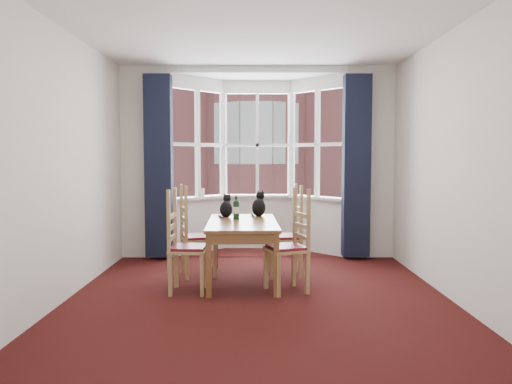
{
  "coord_description": "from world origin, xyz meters",
  "views": [
    {
      "loc": [
        -0.04,
        -5.1,
        1.48
      ],
      "look_at": [
        -0.02,
        1.05,
        1.05
      ],
      "focal_mm": 35.0,
      "sensor_mm": 36.0,
      "label": 1
    }
  ],
  "objects_px": {
    "chair_left_near": "(180,249)",
    "cat_right": "(259,206)",
    "chair_right_near": "(294,249)",
    "wine_bottle": "(236,209)",
    "chair_left_far": "(191,239)",
    "chair_right_far": "(291,238)",
    "cat_left": "(226,208)",
    "candle_tall": "(202,193)",
    "dining_table": "(242,228)"
  },
  "relations": [
    {
      "from": "chair_right_far",
      "to": "cat_left",
      "type": "xyz_separation_m",
      "value": [
        -0.82,
        0.15,
        0.36
      ]
    },
    {
      "from": "chair_left_far",
      "to": "cat_right",
      "type": "relative_size",
      "value": 2.67
    },
    {
      "from": "cat_left",
      "to": "cat_right",
      "type": "relative_size",
      "value": 0.91
    },
    {
      "from": "chair_left_near",
      "to": "chair_left_far",
      "type": "bearing_deg",
      "value": 87.82
    },
    {
      "from": "cat_left",
      "to": "dining_table",
      "type": "bearing_deg",
      "value": -62.75
    },
    {
      "from": "chair_left_far",
      "to": "wine_bottle",
      "type": "bearing_deg",
      "value": -2.57
    },
    {
      "from": "chair_right_far",
      "to": "cat_left",
      "type": "bearing_deg",
      "value": 169.46
    },
    {
      "from": "chair_right_far",
      "to": "cat_right",
      "type": "xyz_separation_m",
      "value": [
        -0.4,
        0.28,
        0.38
      ]
    },
    {
      "from": "chair_left_near",
      "to": "candle_tall",
      "type": "height_order",
      "value": "candle_tall"
    },
    {
      "from": "dining_table",
      "to": "candle_tall",
      "type": "xyz_separation_m",
      "value": [
        -0.66,
        1.8,
        0.29
      ]
    },
    {
      "from": "candle_tall",
      "to": "cat_right",
      "type": "bearing_deg",
      "value": -55.27
    },
    {
      "from": "chair_right_near",
      "to": "wine_bottle",
      "type": "xyz_separation_m",
      "value": [
        -0.66,
        0.64,
        0.38
      ]
    },
    {
      "from": "chair_right_near",
      "to": "chair_right_far",
      "type": "bearing_deg",
      "value": 88.07
    },
    {
      "from": "wine_bottle",
      "to": "chair_right_near",
      "type": "bearing_deg",
      "value": -44.18
    },
    {
      "from": "chair_left_far",
      "to": "cat_left",
      "type": "relative_size",
      "value": 2.94
    },
    {
      "from": "chair_left_near",
      "to": "chair_right_near",
      "type": "relative_size",
      "value": 1.0
    },
    {
      "from": "dining_table",
      "to": "candle_tall",
      "type": "distance_m",
      "value": 1.94
    },
    {
      "from": "chair_left_far",
      "to": "chair_right_far",
      "type": "relative_size",
      "value": 1.0
    },
    {
      "from": "dining_table",
      "to": "chair_left_near",
      "type": "distance_m",
      "value": 0.85
    },
    {
      "from": "cat_right",
      "to": "wine_bottle",
      "type": "bearing_deg",
      "value": -128.34
    },
    {
      "from": "chair_left_near",
      "to": "wine_bottle",
      "type": "xyz_separation_m",
      "value": [
        0.59,
        0.69,
        0.38
      ]
    },
    {
      "from": "chair_left_far",
      "to": "cat_left",
      "type": "bearing_deg",
      "value": 25.65
    },
    {
      "from": "chair_left_near",
      "to": "cat_right",
      "type": "relative_size",
      "value": 2.67
    },
    {
      "from": "chair_left_far",
      "to": "cat_right",
      "type": "xyz_separation_m",
      "value": [
        0.84,
        0.33,
        0.38
      ]
    },
    {
      "from": "cat_left",
      "to": "cat_right",
      "type": "height_order",
      "value": "cat_right"
    },
    {
      "from": "dining_table",
      "to": "chair_right_near",
      "type": "relative_size",
      "value": 1.68
    },
    {
      "from": "dining_table",
      "to": "chair_right_near",
      "type": "bearing_deg",
      "value": -37.9
    },
    {
      "from": "chair_left_far",
      "to": "dining_table",
      "type": "bearing_deg",
      "value": -18.66
    },
    {
      "from": "wine_bottle",
      "to": "candle_tall",
      "type": "distance_m",
      "value": 1.71
    },
    {
      "from": "chair_right_far",
      "to": "candle_tall",
      "type": "distance_m",
      "value": 2.04
    },
    {
      "from": "cat_right",
      "to": "dining_table",
      "type": "bearing_deg",
      "value": -110.15
    },
    {
      "from": "chair_left_far",
      "to": "candle_tall",
      "type": "distance_m",
      "value": 1.65
    },
    {
      "from": "chair_right_near",
      "to": "candle_tall",
      "type": "bearing_deg",
      "value": 118.97
    },
    {
      "from": "chair_left_far",
      "to": "chair_right_near",
      "type": "distance_m",
      "value": 1.39
    },
    {
      "from": "chair_right_near",
      "to": "cat_left",
      "type": "xyz_separation_m",
      "value": [
        -0.8,
        0.87,
        0.36
      ]
    },
    {
      "from": "wine_bottle",
      "to": "cat_right",
      "type": "bearing_deg",
      "value": 51.66
    },
    {
      "from": "wine_bottle",
      "to": "candle_tall",
      "type": "xyz_separation_m",
      "value": [
        -0.58,
        1.61,
        0.08
      ]
    },
    {
      "from": "chair_right_far",
      "to": "wine_bottle",
      "type": "xyz_separation_m",
      "value": [
        -0.69,
        -0.08,
        0.38
      ]
    },
    {
      "from": "chair_left_near",
      "to": "candle_tall",
      "type": "bearing_deg",
      "value": 89.9
    },
    {
      "from": "wine_bottle",
      "to": "chair_left_far",
      "type": "bearing_deg",
      "value": 177.43
    },
    {
      "from": "chair_left_near",
      "to": "cat_left",
      "type": "bearing_deg",
      "value": 63.86
    },
    {
      "from": "chair_left_near",
      "to": "chair_right_far",
      "type": "distance_m",
      "value": 1.49
    },
    {
      "from": "chair_right_near",
      "to": "candle_tall",
      "type": "distance_m",
      "value": 2.61
    },
    {
      "from": "dining_table",
      "to": "wine_bottle",
      "type": "xyz_separation_m",
      "value": [
        -0.08,
        0.19,
        0.21
      ]
    },
    {
      "from": "wine_bottle",
      "to": "cat_left",
      "type": "bearing_deg",
      "value": 120.55
    },
    {
      "from": "cat_left",
      "to": "chair_right_near",
      "type": "bearing_deg",
      "value": -47.58
    },
    {
      "from": "dining_table",
      "to": "chair_left_far",
      "type": "bearing_deg",
      "value": 161.34
    },
    {
      "from": "chair_right_near",
      "to": "cat_left",
      "type": "relative_size",
      "value": 2.94
    },
    {
      "from": "dining_table",
      "to": "cat_right",
      "type": "height_order",
      "value": "cat_right"
    },
    {
      "from": "wine_bottle",
      "to": "candle_tall",
      "type": "height_order",
      "value": "wine_bottle"
    }
  ]
}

